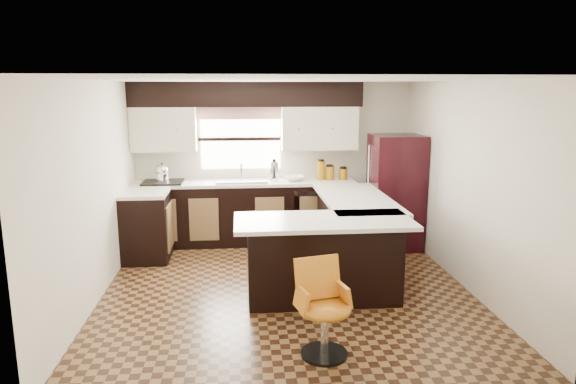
{
  "coord_description": "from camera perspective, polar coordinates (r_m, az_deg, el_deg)",
  "views": [
    {
      "loc": [
        -0.51,
        -5.65,
        2.31
      ],
      "look_at": [
        0.06,
        0.45,
        1.07
      ],
      "focal_mm": 32.0,
      "sensor_mm": 36.0,
      "label": 1
    }
  ],
  "objects": [
    {
      "name": "wall_left",
      "position": [
        5.98,
        -20.66,
        0.02
      ],
      "size": [
        0.0,
        4.4,
        4.4
      ],
      "primitive_type": "plane",
      "rotation": [
        1.57,
        0.0,
        1.57
      ],
      "color": "beige",
      "rests_on": "floor"
    },
    {
      "name": "cooktop",
      "position": [
        7.74,
        -13.74,
        1.07
      ],
      "size": [
        0.58,
        0.5,
        0.02
      ],
      "primitive_type": "cube",
      "color": "black",
      "rests_on": "counter_back"
    },
    {
      "name": "canister_med",
      "position": [
        7.8,
        4.65,
        2.1
      ],
      "size": [
        0.14,
        0.14,
        0.2
      ],
      "primitive_type": "cylinder",
      "color": "#95600A",
      "rests_on": "counter_back"
    },
    {
      "name": "sink",
      "position": [
        7.65,
        -5.19,
        1.27
      ],
      "size": [
        0.75,
        0.45,
        0.03
      ],
      "primitive_type": "cube",
      "color": "#B2B2B7",
      "rests_on": "counter_back"
    },
    {
      "name": "counter_left",
      "position": [
        7.16,
        -15.62,
        -0.13
      ],
      "size": [
        0.6,
        0.7,
        0.04
      ],
      "primitive_type": "cube",
      "color": "silver",
      "rests_on": "base_cab_left"
    },
    {
      "name": "peninsula_long",
      "position": [
        6.7,
        7.04,
        -4.73
      ],
      "size": [
        0.6,
        1.95,
        0.9
      ],
      "primitive_type": "cube",
      "color": "black",
      "rests_on": "floor"
    },
    {
      "name": "ceiling",
      "position": [
        5.68,
        -0.19,
        12.38
      ],
      "size": [
        4.4,
        4.4,
        0.0
      ],
      "primitive_type": "plane",
      "rotation": [
        3.14,
        0.0,
        0.0
      ],
      "color": "silver",
      "rests_on": "wall_back"
    },
    {
      "name": "valance",
      "position": [
        7.8,
        -5.33,
        8.71
      ],
      "size": [
        1.3,
        0.06,
        0.18
      ],
      "primitive_type": "cube",
      "color": "#D19B93",
      "rests_on": "wall_back"
    },
    {
      "name": "dishwasher",
      "position": [
        7.58,
        2.86,
        -2.89
      ],
      "size": [
        0.58,
        0.03,
        0.78
      ],
      "primitive_type": "cube",
      "color": "black",
      "rests_on": "floor"
    },
    {
      "name": "counter_back",
      "position": [
        7.68,
        -4.81,
        1.03
      ],
      "size": [
        3.3,
        0.6,
        0.04
      ],
      "primitive_type": "cube",
      "color": "silver",
      "rests_on": "base_cab_back"
    },
    {
      "name": "base_cab_left",
      "position": [
        7.27,
        -15.42,
        -3.78
      ],
      "size": [
        0.6,
        0.7,
        0.9
      ],
      "primitive_type": "cube",
      "color": "black",
      "rests_on": "floor"
    },
    {
      "name": "soffit",
      "position": [
        7.68,
        -4.61,
        10.77
      ],
      "size": [
        3.4,
        0.35,
        0.36
      ],
      "primitive_type": "cube",
      "color": "black",
      "rests_on": "wall_back"
    },
    {
      "name": "floor",
      "position": [
        6.13,
        -0.18,
        -10.66
      ],
      "size": [
        4.4,
        4.4,
        0.0
      ],
      "primitive_type": "plane",
      "color": "#49301A",
      "rests_on": "ground"
    },
    {
      "name": "base_cab_back",
      "position": [
        7.78,
        -4.76,
        -2.4
      ],
      "size": [
        3.3,
        0.6,
        0.9
      ],
      "primitive_type": "cube",
      "color": "black",
      "rests_on": "floor"
    },
    {
      "name": "bar_chair",
      "position": [
        4.56,
        4.11,
        -12.96
      ],
      "size": [
        0.55,
        0.55,
        0.85
      ],
      "primitive_type": null,
      "rotation": [
        0.0,
        0.0,
        0.24
      ],
      "color": "#C26C15",
      "rests_on": "floor"
    },
    {
      "name": "counter_pen_return",
      "position": [
        5.47,
        3.95,
        -3.26
      ],
      "size": [
        1.89,
        0.84,
        0.04
      ],
      "primitive_type": "cube",
      "color": "silver",
      "rests_on": "peninsula_return"
    },
    {
      "name": "window_pane",
      "position": [
        7.87,
        -5.28,
        5.88
      ],
      "size": [
        1.2,
        0.02,
        0.9
      ],
      "primitive_type": "cube",
      "color": "white",
      "rests_on": "wall_back"
    },
    {
      "name": "wall_right",
      "position": [
        6.33,
        19.12,
        0.73
      ],
      "size": [
        0.0,
        4.4,
        4.4
      ],
      "primitive_type": "plane",
      "rotation": [
        1.57,
        0.0,
        -1.57
      ],
      "color": "beige",
      "rests_on": "floor"
    },
    {
      "name": "canister_large",
      "position": [
        7.77,
        3.67,
        2.39
      ],
      "size": [
        0.12,
        0.12,
        0.28
      ],
      "primitive_type": "cylinder",
      "color": "#95600A",
      "rests_on": "counter_back"
    },
    {
      "name": "wall_front",
      "position": [
        3.66,
        2.95,
        -6.17
      ],
      "size": [
        4.4,
        0.0,
        4.4
      ],
      "primitive_type": "plane",
      "rotation": [
        -1.57,
        0.0,
        0.0
      ],
      "color": "beige",
      "rests_on": "floor"
    },
    {
      "name": "upper_cab_left",
      "position": [
        7.78,
        -13.63,
        6.81
      ],
      "size": [
        0.94,
        0.35,
        0.64
      ],
      "primitive_type": "cube",
      "color": "beige",
      "rests_on": "wall_back"
    },
    {
      "name": "counter_pen_long",
      "position": [
        6.6,
        7.57,
        -0.77
      ],
      "size": [
        0.84,
        1.95,
        0.04
      ],
      "primitive_type": "cube",
      "color": "silver",
      "rests_on": "peninsula_long"
    },
    {
      "name": "peninsula_return",
      "position": [
        5.69,
        3.94,
        -7.63
      ],
      "size": [
        1.65,
        0.6,
        0.9
      ],
      "primitive_type": "cube",
      "color": "black",
      "rests_on": "floor"
    },
    {
      "name": "canister_small",
      "position": [
        7.84,
        6.14,
        1.99
      ],
      "size": [
        0.12,
        0.12,
        0.17
      ],
      "primitive_type": "cylinder",
      "color": "#95600A",
      "rests_on": "counter_back"
    },
    {
      "name": "wall_back",
      "position": [
        7.95,
        -1.62,
        3.44
      ],
      "size": [
        4.4,
        0.0,
        4.4
      ],
      "primitive_type": "plane",
      "rotation": [
        1.57,
        0.0,
        0.0
      ],
      "color": "beige",
      "rests_on": "floor"
    },
    {
      "name": "mixing_bowl",
      "position": [
        7.71,
        0.67,
        1.56
      ],
      "size": [
        0.34,
        0.34,
        0.07
      ],
      "primitive_type": "imported",
      "rotation": [
        0.0,
        0.0,
        0.13
      ],
      "color": "white",
      "rests_on": "counter_back"
    },
    {
      "name": "kettle",
      "position": [
        7.72,
        -13.8,
        2.15
      ],
      "size": [
        0.2,
        0.2,
        0.27
      ],
      "primitive_type": null,
      "color": "silver",
      "rests_on": "cooktop"
    },
    {
      "name": "percolator",
      "position": [
        7.67,
        -1.56,
        2.33
      ],
      "size": [
        0.13,
        0.13,
        0.29
      ],
      "primitive_type": "cylinder",
      "color": "silver",
      "rests_on": "counter_back"
    },
    {
      "name": "refrigerator",
      "position": [
        7.61,
        11.84,
        0.0
      ],
      "size": [
        0.71,
        0.68,
        1.66
      ],
      "primitive_type": "cube",
      "color": "black",
      "rests_on": "floor"
    },
    {
      "name": "upper_cab_right",
      "position": [
        7.79,
        3.47,
        7.11
      ],
      "size": [
        1.14,
        0.35,
        0.64
      ],
      "primitive_type": "cube",
      "color": "beige",
      "rests_on": "wall_back"
    }
  ]
}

